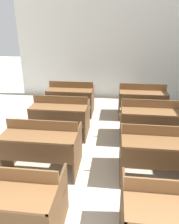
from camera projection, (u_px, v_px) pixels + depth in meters
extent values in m
cube|color=silver|center=(113.00, 48.00, 6.60)|extent=(5.90, 0.06, 3.09)
cube|color=brown|center=(59.00, 210.00, 2.40)|extent=(0.03, 0.76, 0.70)
cube|color=brown|center=(6.00, 174.00, 2.30)|extent=(1.15, 0.02, 0.16)
cube|color=brown|center=(19.00, 186.00, 2.67)|extent=(1.15, 0.26, 0.03)
cube|color=brown|center=(22.00, 202.00, 2.77)|extent=(1.09, 0.04, 0.04)
cube|color=brown|center=(123.00, 216.00, 2.33)|extent=(0.03, 0.76, 0.70)
cube|color=brown|center=(172.00, 199.00, 2.48)|extent=(1.15, 0.26, 0.03)
cube|color=brown|center=(169.00, 216.00, 2.57)|extent=(1.09, 0.04, 0.04)
cube|color=brown|center=(11.00, 147.00, 3.62)|extent=(0.03, 0.76, 0.70)
cube|color=brown|center=(78.00, 151.00, 3.50)|extent=(0.03, 0.76, 0.70)
cube|color=brown|center=(38.00, 136.00, 3.26)|extent=(1.15, 0.40, 0.03)
cube|color=brown|center=(35.00, 153.00, 3.15)|extent=(1.09, 0.02, 0.31)
cube|color=brown|center=(42.00, 125.00, 3.40)|extent=(1.15, 0.02, 0.16)
cube|color=brown|center=(48.00, 139.00, 3.77)|extent=(1.15, 0.26, 0.03)
cube|color=brown|center=(49.00, 151.00, 3.86)|extent=(1.09, 0.04, 0.04)
cube|color=brown|center=(121.00, 153.00, 3.44)|extent=(0.03, 0.76, 0.70)
cube|color=brown|center=(163.00, 143.00, 3.08)|extent=(1.15, 0.40, 0.03)
cube|color=brown|center=(164.00, 161.00, 2.98)|extent=(1.09, 0.02, 0.31)
cube|color=brown|center=(161.00, 131.00, 3.22)|extent=(1.15, 0.02, 0.16)
cube|color=brown|center=(155.00, 144.00, 3.59)|extent=(1.15, 0.26, 0.03)
cube|color=brown|center=(154.00, 157.00, 3.69)|extent=(1.09, 0.04, 0.04)
cube|color=brown|center=(36.00, 118.00, 4.73)|extent=(0.03, 0.76, 0.70)
cube|color=brown|center=(87.00, 120.00, 4.61)|extent=(0.03, 0.76, 0.70)
cube|color=brown|center=(58.00, 107.00, 4.37)|extent=(1.15, 0.40, 0.03)
cube|color=brown|center=(56.00, 119.00, 4.27)|extent=(1.09, 0.02, 0.31)
cube|color=brown|center=(60.00, 100.00, 4.51)|extent=(1.15, 0.02, 0.16)
cube|color=brown|center=(64.00, 112.00, 4.88)|extent=(1.15, 0.26, 0.03)
cube|color=brown|center=(64.00, 122.00, 4.98)|extent=(1.09, 0.04, 0.04)
cube|color=brown|center=(121.00, 122.00, 4.51)|extent=(0.03, 0.76, 0.70)
cube|color=brown|center=(177.00, 125.00, 4.39)|extent=(0.03, 0.76, 0.70)
cube|color=brown|center=(152.00, 112.00, 4.16)|extent=(1.15, 0.40, 0.03)
cube|color=brown|center=(152.00, 124.00, 4.05)|extent=(1.09, 0.02, 0.31)
cube|color=brown|center=(151.00, 104.00, 4.29)|extent=(1.15, 0.02, 0.16)
cube|color=brown|center=(148.00, 116.00, 4.66)|extent=(1.15, 0.26, 0.03)
cube|color=brown|center=(146.00, 127.00, 4.76)|extent=(1.09, 0.04, 0.04)
cube|color=brown|center=(51.00, 100.00, 5.83)|extent=(0.03, 0.76, 0.70)
cube|color=brown|center=(92.00, 101.00, 5.71)|extent=(0.03, 0.76, 0.70)
cube|color=brown|center=(70.00, 90.00, 5.47)|extent=(1.15, 0.40, 0.03)
cube|color=brown|center=(68.00, 99.00, 5.37)|extent=(1.09, 0.02, 0.31)
cube|color=brown|center=(71.00, 85.00, 5.61)|extent=(1.15, 0.02, 0.16)
cube|color=brown|center=(73.00, 96.00, 5.98)|extent=(1.15, 0.26, 0.03)
cube|color=brown|center=(73.00, 104.00, 6.08)|extent=(1.09, 0.04, 0.04)
cube|color=brown|center=(119.00, 102.00, 5.63)|extent=(0.03, 0.76, 0.70)
cube|color=brown|center=(164.00, 104.00, 5.51)|extent=(0.03, 0.76, 0.70)
cube|color=brown|center=(143.00, 93.00, 5.27)|extent=(1.15, 0.40, 0.03)
cube|color=brown|center=(144.00, 102.00, 5.16)|extent=(1.09, 0.02, 0.31)
cube|color=brown|center=(143.00, 87.00, 5.41)|extent=(1.15, 0.02, 0.16)
cube|color=brown|center=(141.00, 98.00, 5.78)|extent=(1.15, 0.26, 0.03)
cube|color=brown|center=(140.00, 107.00, 5.88)|extent=(1.09, 0.04, 0.04)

